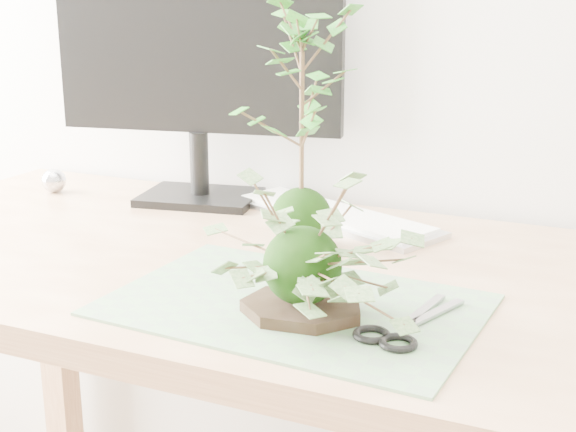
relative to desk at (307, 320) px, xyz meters
The scene contains 9 objects.
desk is the anchor object (origin of this frame).
cutting_mat 0.18m from the desk, 73.25° to the right, with size 0.47×0.31×0.00m, color slate.
stone_dish 0.22m from the desk, 68.98° to the right, with size 0.16×0.16×0.01m, color black.
ivy_kokedama 0.28m from the desk, 68.98° to the right, with size 0.34×0.34×0.20m.
maple_kokedama 0.38m from the desk, 119.10° to the left, with size 0.23×0.23×0.40m.
keyboard 0.26m from the desk, 101.95° to the left, with size 0.43×0.27×0.02m.
monitor 0.56m from the desk, 141.41° to the left, with size 0.54×0.19×0.48m.
foil_ball 0.67m from the desk, 162.93° to the left, with size 0.05×0.05×0.05m, color silver.
scissors 0.29m from the desk, 44.13° to the right, with size 0.09×0.19×0.01m.
Camera 1 is at (0.42, 0.20, 1.14)m, focal length 50.00 mm.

